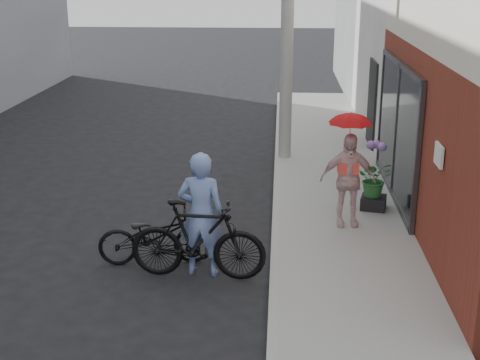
# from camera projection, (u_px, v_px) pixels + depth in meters

# --- Properties ---
(ground) EXTENTS (80.00, 80.00, 0.00)m
(ground) POSITION_uv_depth(u_px,v_px,m) (209.00, 276.00, 9.67)
(ground) COLOR black
(ground) RESTS_ON ground
(sidewalk) EXTENTS (2.20, 24.00, 0.12)m
(sidewalk) POSITION_uv_depth(u_px,v_px,m) (343.00, 224.00, 11.43)
(sidewalk) COLOR #999A94
(sidewalk) RESTS_ON ground
(curb) EXTENTS (0.12, 24.00, 0.12)m
(curb) POSITION_uv_depth(u_px,v_px,m) (276.00, 223.00, 11.50)
(curb) COLOR #9E9E99
(curb) RESTS_ON ground
(utility_pole) EXTENTS (0.28, 0.28, 7.00)m
(utility_pole) POSITION_uv_depth(u_px,v_px,m) (288.00, 4.00, 14.23)
(utility_pole) COLOR #9E9E99
(utility_pole) RESTS_ON ground
(officer) EXTENTS (0.71, 0.50, 1.84)m
(officer) POSITION_uv_depth(u_px,v_px,m) (201.00, 214.00, 9.48)
(officer) COLOR #6F88C5
(officer) RESTS_ON ground
(bike_left) EXTENTS (1.76, 0.83, 0.89)m
(bike_left) POSITION_uv_depth(u_px,v_px,m) (155.00, 236.00, 9.96)
(bike_left) COLOR black
(bike_left) RESTS_ON ground
(bike_right) EXTENTS (1.98, 0.67, 1.17)m
(bike_right) POSITION_uv_depth(u_px,v_px,m) (198.00, 240.00, 9.46)
(bike_right) COLOR black
(bike_right) RESTS_ON ground
(kimono_woman) EXTENTS (0.95, 0.46, 1.58)m
(kimono_woman) POSITION_uv_depth(u_px,v_px,m) (348.00, 180.00, 11.04)
(kimono_woman) COLOR beige
(kimono_woman) RESTS_ON sidewalk
(parasol) EXTENTS (0.69, 0.69, 0.61)m
(parasol) POSITION_uv_depth(u_px,v_px,m) (351.00, 115.00, 10.70)
(parasol) COLOR red
(parasol) RESTS_ON kimono_woman
(planter) EXTENTS (0.52, 0.52, 0.23)m
(planter) POSITION_uv_depth(u_px,v_px,m) (373.00, 202.00, 11.98)
(planter) COLOR black
(planter) RESTS_ON sidewalk
(potted_plant) EXTENTS (0.60, 0.52, 0.67)m
(potted_plant) POSITION_uv_depth(u_px,v_px,m) (375.00, 179.00, 11.84)
(potted_plant) COLOR #2D7132
(potted_plant) RESTS_ON planter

